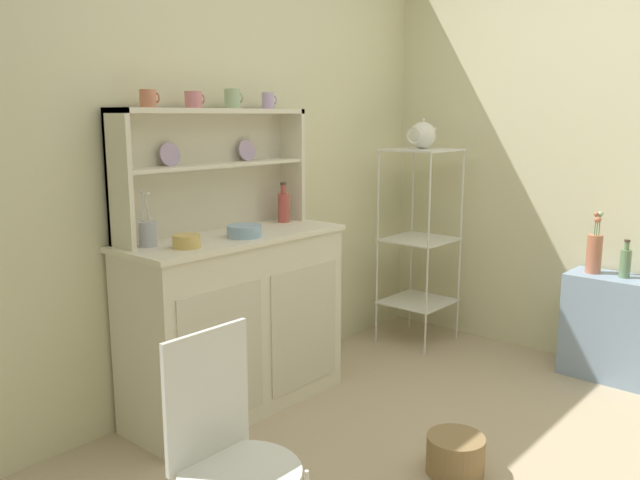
% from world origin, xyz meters
% --- Properties ---
extents(wall_back, '(3.84, 0.05, 2.50)m').
position_xyz_m(wall_back, '(0.00, 1.62, 1.25)').
color(wall_back, beige).
rests_on(wall_back, ground).
extents(hutch_cabinet, '(1.17, 0.45, 0.89)m').
position_xyz_m(hutch_cabinet, '(-0.19, 1.37, 0.46)').
color(hutch_cabinet, silver).
rests_on(hutch_cabinet, ground).
extents(hutch_shelf_unit, '(1.10, 0.18, 0.60)m').
position_xyz_m(hutch_shelf_unit, '(-0.19, 1.53, 1.25)').
color(hutch_shelf_unit, beige).
rests_on(hutch_shelf_unit, hutch_cabinet).
extents(bakers_rack, '(0.41, 0.39, 1.26)m').
position_xyz_m(bakers_rack, '(1.25, 1.22, 0.75)').
color(bakers_rack, silver).
rests_on(bakers_rack, ground).
extents(side_shelf_blue, '(0.28, 0.48, 0.59)m').
position_xyz_m(side_shelf_blue, '(1.44, 0.07, 0.29)').
color(side_shelf_blue, '#849EBC').
rests_on(side_shelf_blue, ground).
extents(wire_chair, '(0.36, 0.36, 0.85)m').
position_xyz_m(wire_chair, '(-1.12, 0.37, 0.52)').
color(wire_chair, white).
rests_on(wire_chair, ground).
extents(floor_basket, '(0.24, 0.24, 0.16)m').
position_xyz_m(floor_basket, '(-0.02, 0.22, 0.08)').
color(floor_basket, '#93754C').
rests_on(floor_basket, ground).
extents(cup_terracotta_0, '(0.09, 0.07, 0.08)m').
position_xyz_m(cup_terracotta_0, '(-0.56, 1.49, 1.53)').
color(cup_terracotta_0, '#C67556').
rests_on(cup_terracotta_0, hutch_shelf_unit).
extents(cup_rose_1, '(0.09, 0.08, 0.08)m').
position_xyz_m(cup_rose_1, '(-0.31, 1.49, 1.53)').
color(cup_rose_1, '#D17A84').
rests_on(cup_rose_1, hutch_shelf_unit).
extents(cup_sage_2, '(0.09, 0.08, 0.09)m').
position_xyz_m(cup_sage_2, '(-0.07, 1.49, 1.54)').
color(cup_sage_2, '#9EB78E').
rests_on(cup_sage_2, hutch_shelf_unit).
extents(cup_lilac_3, '(0.08, 0.06, 0.08)m').
position_xyz_m(cup_lilac_3, '(0.18, 1.49, 1.54)').
color(cup_lilac_3, '#B79ECC').
rests_on(cup_lilac_3, hutch_shelf_unit).
extents(bowl_mixing_large, '(0.12, 0.12, 0.06)m').
position_xyz_m(bowl_mixing_large, '(-0.53, 1.29, 0.92)').
color(bowl_mixing_large, '#DBB760').
rests_on(bowl_mixing_large, hutch_cabinet).
extents(bowl_floral_medium, '(0.17, 0.17, 0.06)m').
position_xyz_m(bowl_floral_medium, '(-0.19, 1.29, 0.92)').
color(bowl_floral_medium, '#8EB2D1').
rests_on(bowl_floral_medium, hutch_cabinet).
extents(jam_bottle, '(0.06, 0.06, 0.22)m').
position_xyz_m(jam_bottle, '(0.25, 1.45, 0.98)').
color(jam_bottle, '#B74C47').
rests_on(jam_bottle, hutch_cabinet).
extents(utensil_jar, '(0.08, 0.08, 0.25)m').
position_xyz_m(utensil_jar, '(-0.62, 1.45, 0.95)').
color(utensil_jar, '#B2B7C6').
rests_on(utensil_jar, hutch_cabinet).
extents(porcelain_teapot, '(0.26, 0.17, 0.19)m').
position_xyz_m(porcelain_teapot, '(1.24, 1.22, 1.34)').
color(porcelain_teapot, white).
rests_on(porcelain_teapot, bakers_rack).
extents(flower_vase, '(0.08, 0.08, 0.35)m').
position_xyz_m(flower_vase, '(1.44, 0.19, 0.71)').
color(flower_vase, '#C67556').
rests_on(flower_vase, side_shelf_blue).
extents(oil_bottle, '(0.06, 0.06, 0.21)m').
position_xyz_m(oil_bottle, '(1.44, 0.02, 0.67)').
color(oil_bottle, '#6B8C60').
rests_on(oil_bottle, side_shelf_blue).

